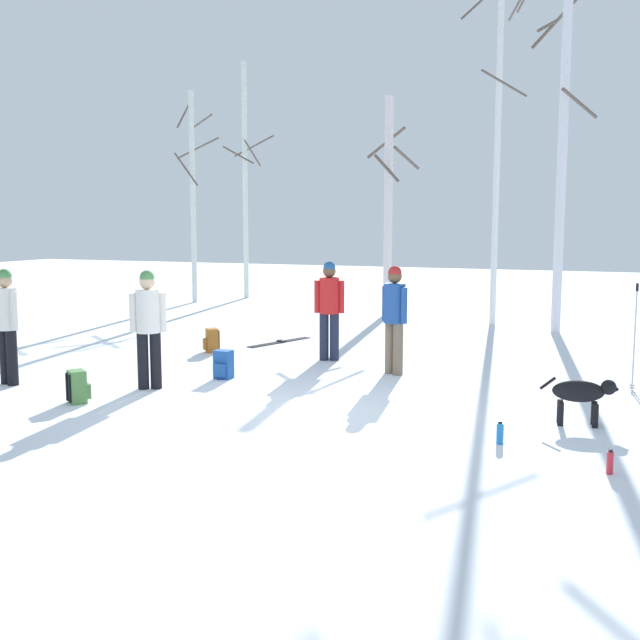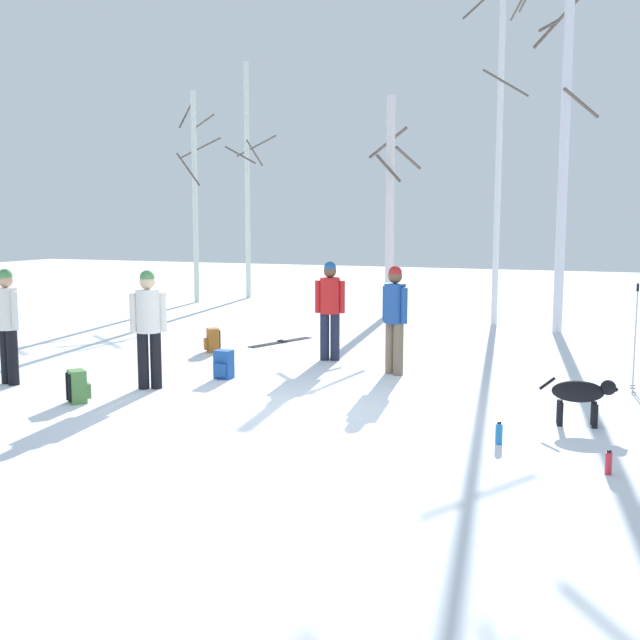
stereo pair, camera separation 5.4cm
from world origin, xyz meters
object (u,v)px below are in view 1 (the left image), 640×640
(person_4, at_px, (7,319))
(water_bottle_0, at_px, (500,433))
(person_1, at_px, (394,313))
(backpack_2, at_px, (223,365))
(person_0, at_px, (329,304))
(birch_tree_4, at_px, (562,146))
(dog, at_px, (582,393))
(birch_tree_3, at_px, (498,144))
(birch_tree_1, at_px, (245,180))
(ski_poles_0, at_px, (635,334))
(person_2, at_px, (148,321))
(birch_tree_2, at_px, (389,204))
(ski_pair_lying_0, at_px, (280,342))
(backpack_0, at_px, (212,341))
(backpack_1, at_px, (78,387))
(water_bottle_1, at_px, (610,462))
(birch_tree_0, at_px, (193,193))

(person_4, relative_size, water_bottle_0, 6.71)
(person_1, distance_m, backpack_2, 2.78)
(person_0, height_order, birch_tree_4, birch_tree_4)
(dog, bearing_deg, person_4, -174.74)
(birch_tree_3, bearing_deg, birch_tree_1, 157.31)
(person_4, distance_m, ski_poles_0, 9.06)
(person_4, relative_size, ski_poles_0, 1.11)
(person_2, distance_m, birch_tree_2, 9.80)
(ski_pair_lying_0, xyz_separation_m, backpack_2, (0.67, -3.52, 0.20))
(backpack_0, height_order, birch_tree_4, birch_tree_4)
(person_1, bearing_deg, backpack_1, -134.30)
(person_1, bearing_deg, person_2, -141.67)
(water_bottle_0, distance_m, birch_tree_2, 11.76)
(backpack_1, bearing_deg, backpack_2, 64.24)
(ski_pair_lying_0, height_order, water_bottle_1, water_bottle_1)
(ski_pair_lying_0, height_order, backpack_0, backpack_0)
(backpack_0, distance_m, birch_tree_1, 10.59)
(person_1, bearing_deg, water_bottle_1, -49.69)
(water_bottle_1, height_order, birch_tree_2, birch_tree_2)
(person_0, bearing_deg, ski_pair_lying_0, 138.04)
(ski_pair_lying_0, relative_size, water_bottle_1, 6.77)
(person_1, relative_size, birch_tree_3, 0.22)
(person_1, xyz_separation_m, birch_tree_0, (-8.55, 8.20, 2.21))
(birch_tree_0, height_order, birch_tree_2, birch_tree_0)
(person_0, relative_size, person_4, 1.00)
(backpack_2, relative_size, birch_tree_4, 0.06)
(dog, bearing_deg, ski_pair_lying_0, 143.87)
(person_0, distance_m, backpack_1, 4.69)
(dog, xyz_separation_m, backpack_1, (-6.30, -1.31, -0.17))
(ski_poles_0, xyz_separation_m, backpack_2, (-5.83, -1.38, -0.60))
(person_0, distance_m, birch_tree_1, 11.44)
(backpack_2, bearing_deg, water_bottle_0, -23.50)
(birch_tree_2, bearing_deg, dog, -60.78)
(person_4, relative_size, birch_tree_3, 0.22)
(ski_pair_lying_0, relative_size, birch_tree_0, 0.27)
(person_1, relative_size, backpack_2, 3.90)
(person_0, bearing_deg, backpack_2, -114.52)
(person_4, height_order, birch_tree_1, birch_tree_1)
(backpack_2, relative_size, birch_tree_3, 0.06)
(person_1, height_order, person_4, same)
(person_2, relative_size, birch_tree_3, 0.22)
(birch_tree_3, relative_size, birch_tree_4, 1.03)
(water_bottle_0, height_order, birch_tree_1, birch_tree_1)
(person_1, height_order, backpack_0, person_1)
(person_4, relative_size, backpack_0, 3.90)
(person_0, height_order, water_bottle_0, person_0)
(birch_tree_1, xyz_separation_m, birch_tree_3, (8.19, -3.43, 0.49))
(ski_pair_lying_0, relative_size, birch_tree_2, 0.30)
(person_4, bearing_deg, backpack_2, 29.62)
(birch_tree_1, bearing_deg, person_4, -78.30)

